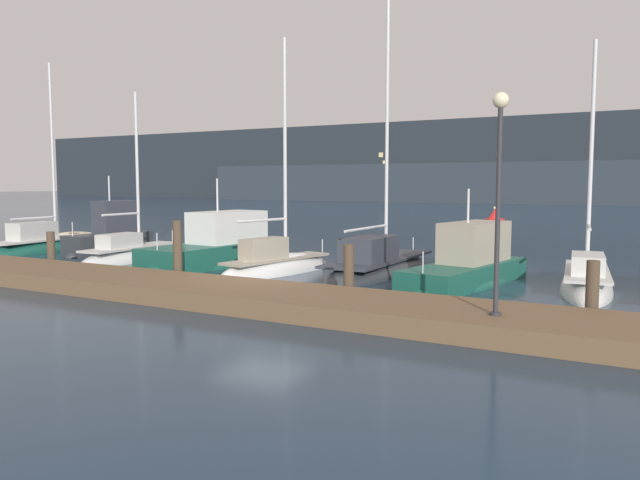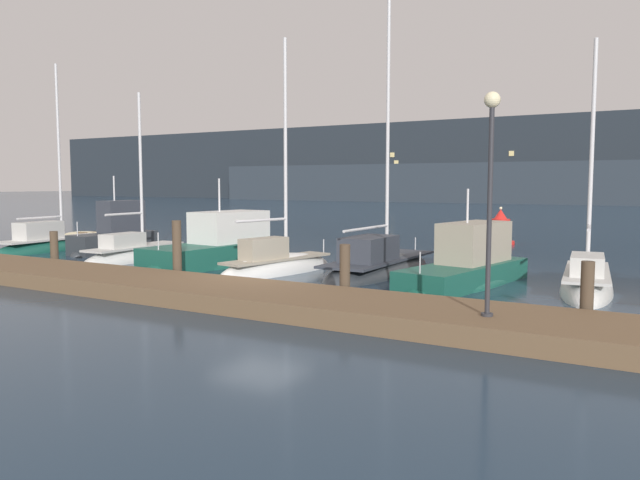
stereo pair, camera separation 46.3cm
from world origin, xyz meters
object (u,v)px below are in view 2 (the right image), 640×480
motorboat_berth_7 (466,274)px  motorboat_berth_2 (116,242)px  sailboat_berth_1 (52,247)px  sailboat_berth_6 (379,269)px  sailboat_berth_5 (276,270)px  channel_buoy (500,230)px  dock_lamppost (491,169)px  sailboat_berth_3 (134,258)px  sailboat_berth_8 (586,288)px  rowboat_adrift (87,236)px  motorboat_berth_4 (220,256)px

motorboat_berth_7 → motorboat_berth_2: bearing=177.1°
sailboat_berth_1 → sailboat_berth_6: size_ratio=0.87×
sailboat_berth_5 → channel_buoy: sailboat_berth_5 is taller
sailboat_berth_6 → motorboat_berth_7: 3.46m
sailboat_berth_6 → dock_lamppost: (5.73, -7.13, 3.24)m
sailboat_berth_3 → sailboat_berth_5: 7.05m
sailboat_berth_8 → dock_lamppost: sailboat_berth_8 is taller
sailboat_berth_8 → rowboat_adrift: bearing=168.9°
sailboat_berth_3 → motorboat_berth_2: bearing=150.3°
sailboat_berth_1 → motorboat_berth_2: sailboat_berth_1 is taller
motorboat_berth_4 → sailboat_berth_5: bearing=-17.0°
motorboat_berth_2 → sailboat_berth_6: sailboat_berth_6 is taller
sailboat_berth_1 → sailboat_berth_6: 16.28m
sailboat_berth_5 → sailboat_berth_6: 3.54m
sailboat_berth_1 → motorboat_berth_4: bearing=0.5°
sailboat_berth_1 → motorboat_berth_7: (19.61, 0.13, 0.18)m
motorboat_berth_4 → motorboat_berth_7: motorboat_berth_4 is taller
sailboat_berth_8 → dock_lamppost: (-1.00, -6.80, 3.28)m
dock_lamppost → rowboat_adrift: (-27.12, 12.30, -3.39)m
sailboat_berth_1 → dock_lamppost: sailboat_berth_1 is taller
channel_buoy → dock_lamppost: dock_lamppost is taller
motorboat_berth_4 → sailboat_berth_1: bearing=-179.5°
dock_lamppost → rowboat_adrift: bearing=155.6°
sailboat_berth_5 → motorboat_berth_7: sailboat_berth_5 is taller
sailboat_berth_1 → motorboat_berth_4: 9.91m
motorboat_berth_4 → sailboat_berth_5: (3.35, -1.02, -0.18)m
motorboat_berth_7 → sailboat_berth_8: size_ratio=0.82×
sailboat_berth_1 → rowboat_adrift: size_ratio=2.61×
sailboat_berth_5 → motorboat_berth_7: bearing=9.6°
dock_lamppost → motorboat_berth_7: bearing=110.7°
sailboat_berth_8 → motorboat_berth_4: bearing=-177.6°
sailboat_berth_6 → rowboat_adrift: 22.01m
motorboat_berth_2 → channel_buoy: bearing=42.3°
motorboat_berth_4 → sailboat_berth_3: bearing=-166.7°
sailboat_berth_5 → dock_lamppost: size_ratio=1.96×
rowboat_adrift → sailboat_berth_6: bearing=-13.6°
sailboat_berth_1 → channel_buoy: (17.17, 13.69, 0.55)m
sailboat_berth_6 → channel_buoy: bearing=85.9°
rowboat_adrift → motorboat_berth_2: bearing=-31.9°
sailboat_berth_8 → dock_lamppost: bearing=-98.4°
rowboat_adrift → dock_lamppost: bearing=-24.4°
motorboat_berth_2 → channel_buoy: size_ratio=2.38×
motorboat_berth_4 → sailboat_berth_6: bearing=7.9°
sailboat_berth_6 → channel_buoy: sailboat_berth_6 is taller
sailboat_berth_5 → sailboat_berth_8: bearing=9.2°
motorboat_berth_4 → channel_buoy: motorboat_berth_4 is taller
sailboat_berth_6 → sailboat_berth_8: sailboat_berth_6 is taller
sailboat_berth_8 → sailboat_berth_5: bearing=-170.8°
sailboat_berth_1 → rowboat_adrift: bearing=129.9°
channel_buoy → sailboat_berth_1: bearing=-141.4°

